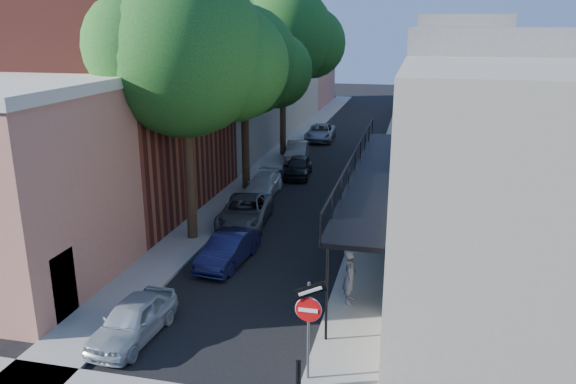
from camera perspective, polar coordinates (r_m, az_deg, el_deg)
The scene contains 18 objects.
road_surface at distance 42.98m, azimuth 5.38°, elevation 4.32°, with size 6.00×64.00×0.01m, color black.
sidewalk_left at distance 43.66m, azimuth 0.16°, elevation 4.66°, with size 2.00×64.00×0.12m, color gray.
sidewalk_right at distance 42.63m, azimuth 10.73°, elevation 4.08°, with size 2.00×64.00×0.12m, color gray.
buildings_left at distance 43.24m, azimuth -7.20°, elevation 10.96°, with size 10.10×59.10×12.00m.
buildings_right at distance 41.53m, azimuth 18.00°, elevation 9.35°, with size 9.80×55.00×10.00m.
sign_post at distance 14.65m, azimuth 2.11°, elevation -12.25°, with size 0.89×0.17×2.99m.
bollard at distance 15.08m, azimuth 1.07°, elevation -18.09°, with size 0.14×0.14×0.80m, color black.
oak_near at distance 23.67m, azimuth -9.32°, elevation 13.43°, with size 7.48×6.80×11.42m.
oak_mid at distance 31.25m, azimuth -3.72°, elevation 12.82°, with size 6.60×6.00×10.20m.
oak_far at distance 39.92m, azimuth 0.20°, elevation 15.40°, with size 7.70×7.00×11.90m.
parked_car_a at distance 17.88m, azimuth -15.48°, elevation -12.40°, with size 1.45×3.61×1.23m, color #A4AEB5.
parked_car_b at distance 22.34m, azimuth -6.10°, elevation -5.81°, with size 1.31×3.75×1.23m, color #12153A.
parked_car_c at distance 26.57m, azimuth -4.40°, elevation -1.98°, with size 2.17×4.72×1.31m, color #505357.
parked_car_d at distance 31.28m, azimuth -2.53°, elevation 0.76°, with size 1.59×3.92×1.14m, color silver.
parked_car_e at distance 34.90m, azimuth 1.03°, elevation 2.58°, with size 1.52×3.79×1.29m, color black.
parked_car_f at distance 39.14m, azimuth 0.92°, elevation 4.14°, with size 1.38×3.97×1.31m, color slate.
parked_car_g at distance 46.24m, azimuth 3.32°, elevation 6.05°, with size 2.17×4.70×1.31m, color gray.
pedestrian at distance 19.02m, azimuth 6.32°, elevation -8.46°, with size 0.70×0.46×1.92m, color slate.
Camera 1 is at (5.54, -11.63, 9.11)m, focal length 35.00 mm.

